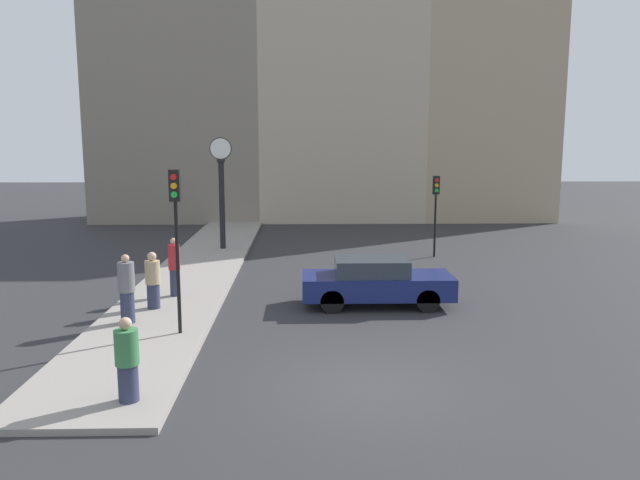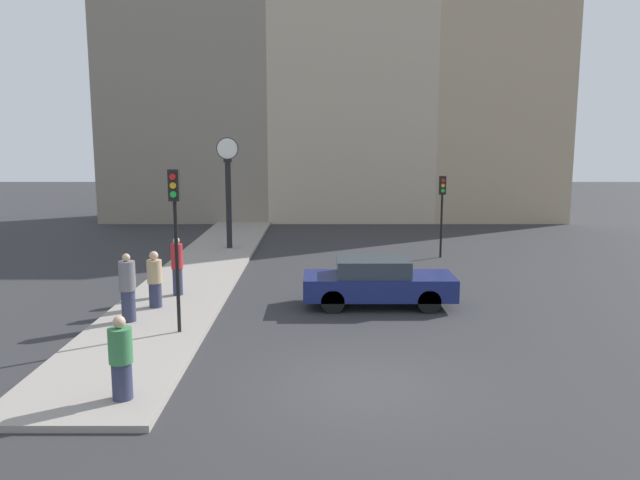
# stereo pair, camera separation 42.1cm
# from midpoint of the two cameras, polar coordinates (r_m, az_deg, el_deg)

# --- Properties ---
(ground_plane) EXTENTS (120.00, 120.00, 0.00)m
(ground_plane) POSITION_cam_midpoint_polar(r_m,az_deg,el_deg) (12.79, 3.21, -13.20)
(ground_plane) COLOR #2D2D30
(sidewalk_corner) EXTENTS (3.07, 27.36, 0.13)m
(sidewalk_corner) POSITION_cam_midpoint_polar(r_m,az_deg,el_deg) (24.32, -11.37, -2.37)
(sidewalk_corner) COLOR gray
(sidewalk_corner) RESTS_ON ground_plane
(building_row) EXTENTS (27.36, 5.00, 19.68)m
(building_row) POSITION_cam_midpoint_polar(r_m,az_deg,el_deg) (38.46, 0.83, 14.37)
(building_row) COLOR gray
(building_row) RESTS_ON ground_plane
(sedan_car) EXTENTS (4.40, 1.71, 1.43)m
(sedan_car) POSITION_cam_midpoint_polar(r_m,az_deg,el_deg) (18.43, 4.47, -3.81)
(sedan_car) COLOR navy
(sedan_car) RESTS_ON ground_plane
(traffic_light_near) EXTENTS (0.26, 0.24, 4.03)m
(traffic_light_near) POSITION_cam_midpoint_polar(r_m,az_deg,el_deg) (15.42, -13.80, 1.98)
(traffic_light_near) COLOR black
(traffic_light_near) RESTS_ON sidewalk_corner
(traffic_light_far) EXTENTS (0.26, 0.24, 3.38)m
(traffic_light_far) POSITION_cam_midpoint_polar(r_m,az_deg,el_deg) (26.16, 10.09, 3.73)
(traffic_light_far) COLOR black
(traffic_light_far) RESTS_ON ground_plane
(street_clock) EXTENTS (0.95, 0.31, 4.81)m
(street_clock) POSITION_cam_midpoint_polar(r_m,az_deg,el_deg) (27.42, -9.42, 4.59)
(street_clock) COLOR black
(street_clock) RESTS_ON sidewalk_corner
(pedestrian_grey_jacket) EXTENTS (0.43, 0.43, 1.81)m
(pedestrian_grey_jacket) POSITION_cam_midpoint_polar(r_m,az_deg,el_deg) (17.01, -17.94, -4.30)
(pedestrian_grey_jacket) COLOR #2D334C
(pedestrian_grey_jacket) RESTS_ON sidewalk_corner
(pedestrian_red_top) EXTENTS (0.35, 0.35, 1.79)m
(pedestrian_red_top) POSITION_cam_midpoint_polar(r_m,az_deg,el_deg) (19.52, -13.77, -2.41)
(pedestrian_red_top) COLOR #2D334C
(pedestrian_red_top) RESTS_ON sidewalk_corner
(pedestrian_tan_coat) EXTENTS (0.42, 0.42, 1.62)m
(pedestrian_tan_coat) POSITION_cam_midpoint_polar(r_m,az_deg,el_deg) (18.27, -15.68, -3.61)
(pedestrian_tan_coat) COLOR #2D334C
(pedestrian_tan_coat) RESTS_ON sidewalk_corner
(pedestrian_green_hoodie) EXTENTS (0.44, 0.44, 1.58)m
(pedestrian_green_hoodie) POSITION_cam_midpoint_polar(r_m,az_deg,el_deg) (12.09, -18.19, -10.44)
(pedestrian_green_hoodie) COLOR #2D334C
(pedestrian_green_hoodie) RESTS_ON sidewalk_corner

